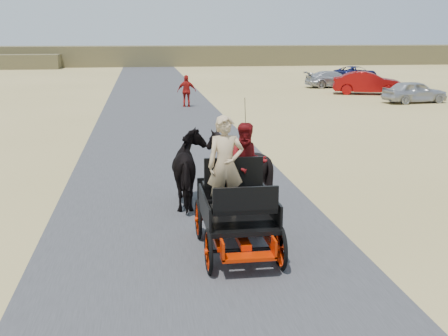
{
  "coord_description": "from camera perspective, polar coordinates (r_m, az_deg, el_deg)",
  "views": [
    {
      "loc": [
        -0.93,
        -9.05,
        3.93
      ],
      "look_at": [
        0.71,
        2.14,
        1.2
      ],
      "focal_mm": 45.0,
      "sensor_mm": 36.0,
      "label": 1
    }
  ],
  "objects": [
    {
      "name": "ridge_far",
      "position": [
        71.11,
        -7.72,
        11.23
      ],
      "size": [
        140.0,
        6.0,
        2.4
      ],
      "primitive_type": "cube",
      "color": "brown",
      "rests_on": "ground"
    },
    {
      "name": "ground",
      "position": [
        9.91,
        -2.29,
        -9.8
      ],
      "size": [
        140.0,
        140.0,
        0.0
      ],
      "primitive_type": "plane",
      "color": "tan"
    },
    {
      "name": "pedestrian",
      "position": [
        30.8,
        -3.81,
        7.81
      ],
      "size": [
        1.03,
        0.48,
        1.73
      ],
      "primitive_type": "imported",
      "rotation": [
        0.0,
        0.0,
        3.08
      ],
      "color": "#9F1512",
      "rests_on": "ground"
    },
    {
      "name": "car_d",
      "position": [
        50.31,
        13.18,
        9.38
      ],
      "size": [
        4.63,
        3.67,
        1.17
      ],
      "primitive_type": "imported",
      "rotation": [
        0.0,
        0.0,
        2.05
      ],
      "color": "navy",
      "rests_on": "ground"
    },
    {
      "name": "car_b",
      "position": [
        38.44,
        14.37,
        8.36
      ],
      "size": [
        4.73,
        2.86,
        1.47
      ],
      "primitive_type": "imported",
      "rotation": [
        0.0,
        0.0,
        1.26
      ],
      "color": "maroon",
      "rests_on": "ground"
    },
    {
      "name": "horse_right",
      "position": [
        13.15,
        1.49,
        0.01
      ],
      "size": [
        1.37,
        1.54,
        1.7
      ],
      "primitive_type": "imported",
      "rotation": [
        0.0,
        0.0,
        3.14
      ],
      "color": "black",
      "rests_on": "ground"
    },
    {
      "name": "passenger_woman",
      "position": [
        10.66,
        2.38,
        0.42
      ],
      "size": [
        0.77,
        0.6,
        1.58
      ],
      "primitive_type": "imported",
      "color": "#660C0F",
      "rests_on": "carriage"
    },
    {
      "name": "driver_man",
      "position": [
        10.02,
        0.15,
        0.24
      ],
      "size": [
        0.66,
        0.43,
        1.8
      ],
      "primitive_type": "imported",
      "color": "tan",
      "rests_on": "carriage"
    },
    {
      "name": "road",
      "position": [
        9.91,
        -2.29,
        -9.77
      ],
      "size": [
        6.0,
        140.0,
        0.01
      ],
      "primitive_type": "cube",
      "color": "#38383A",
      "rests_on": "ground"
    },
    {
      "name": "carriage",
      "position": [
        10.37,
        1.29,
        -6.57
      ],
      "size": [
        1.3,
        2.4,
        0.72
      ],
      "primitive_type": null,
      "color": "black",
      "rests_on": "ground"
    },
    {
      "name": "horse_left",
      "position": [
        13.01,
        -3.29,
        -0.16
      ],
      "size": [
        0.91,
        2.01,
        1.7
      ],
      "primitive_type": "imported",
      "rotation": [
        0.0,
        0.0,
        3.14
      ],
      "color": "black",
      "rests_on": "ground"
    },
    {
      "name": "car_c",
      "position": [
        42.77,
        11.03,
        8.84
      ],
      "size": [
        4.21,
        1.83,
        1.21
      ],
      "primitive_type": "imported",
      "rotation": [
        0.0,
        0.0,
        1.61
      ],
      "color": "#B2B2B7",
      "rests_on": "ground"
    },
    {
      "name": "car_a",
      "position": [
        34.43,
        18.8,
        7.35
      ],
      "size": [
        3.91,
        2.01,
        1.27
      ],
      "primitive_type": "imported",
      "rotation": [
        0.0,
        0.0,
        1.71
      ],
      "color": "#B2B2B7",
      "rests_on": "ground"
    }
  ]
}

